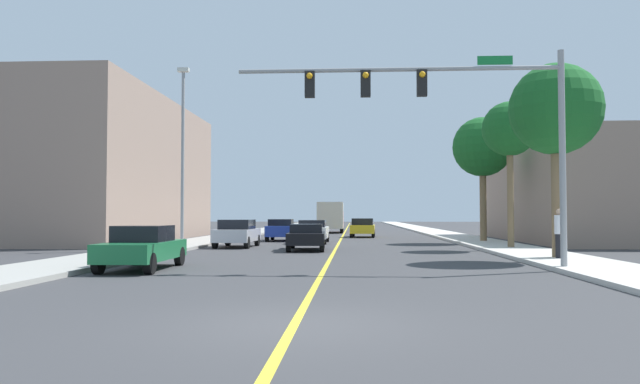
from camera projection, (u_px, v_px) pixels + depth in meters
The scene contains 19 objects.
ground at pixel (343, 235), 51.46m from camera, with size 192.00×192.00×0.00m, color #38383A.
sidewalk_left at pixel (244, 234), 51.96m from camera, with size 3.16×168.00×0.15m, color #9E9B93.
sidewalk_right at pixel (445, 234), 50.96m from camera, with size 3.16×168.00×0.15m, color beige.
lane_marking_center at pixel (343, 235), 51.46m from camera, with size 0.16×144.00×0.01m, color yellow.
building_left_near at pixel (63, 171), 41.63m from camera, with size 15.56×21.93×9.62m, color gray.
building_right_near at pixel (637, 192), 39.59m from camera, with size 16.26×19.54×6.52m, color gray.
traffic_signal_mast at pixel (452, 107), 18.94m from camera, with size 10.33×0.36×6.78m.
street_lamp at pixel (183, 148), 29.74m from camera, with size 0.56×0.28×8.94m.
palm_near at pixel (556, 111), 22.73m from camera, with size 3.48×3.48×7.36m.
palm_mid at pixel (510, 131), 29.79m from camera, with size 2.72×2.72×7.24m.
palm_far at pixel (483, 148), 36.83m from camera, with size 3.67×3.67×7.62m.
car_silver at pixel (237, 233), 32.15m from camera, with size 1.95×4.03×1.48m.
car_green at pixel (143, 247), 19.12m from camera, with size 1.81×4.27×1.40m.
car_black at pixel (306, 236), 29.45m from camera, with size 1.95×4.45×1.29m.
car_white at pixel (313, 231), 36.68m from camera, with size 1.81×4.58×1.42m.
car_blue at pixel (281, 229), 39.96m from camera, with size 1.82×4.09×1.45m.
car_yellow at pixel (363, 227), 46.38m from camera, with size 2.02×4.07×1.46m.
delivery_truck at pixel (331, 216), 57.85m from camera, with size 2.47×7.36×2.92m.
pedestrian at pixel (560, 233), 22.04m from camera, with size 0.38×0.38×1.83m.
Camera 1 is at (0.96, -9.59, 1.75)m, focal length 33.58 mm.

